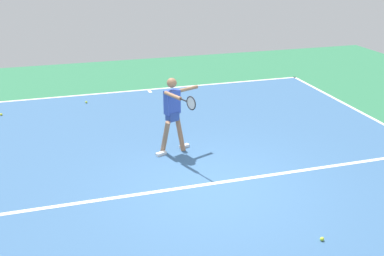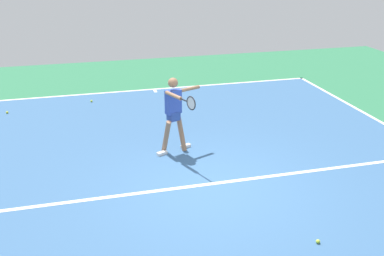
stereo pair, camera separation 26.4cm
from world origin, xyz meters
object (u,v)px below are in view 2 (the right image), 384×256
(tennis_ball_far_corner, at_px, (193,104))
(tennis_ball_by_sideline, at_px, (91,101))
(tennis_ball_centre_court, at_px, (7,112))
(tennis_ball_near_player, at_px, (318,241))
(tennis_player, at_px, (175,110))

(tennis_ball_far_corner, bearing_deg, tennis_ball_by_sideline, -19.08)
(tennis_ball_far_corner, bearing_deg, tennis_ball_centre_court, -6.29)
(tennis_ball_near_player, distance_m, tennis_ball_far_corner, 6.97)
(tennis_player, xyz_separation_m, tennis_ball_near_player, (-1.44, 3.89, -0.97))
(tennis_ball_by_sideline, bearing_deg, tennis_player, 112.57)
(tennis_ball_by_sideline, bearing_deg, tennis_ball_near_player, 111.49)
(tennis_ball_near_player, distance_m, tennis_ball_by_sideline, 8.58)
(tennis_player, xyz_separation_m, tennis_ball_centre_court, (4.05, -3.66, -0.97))
(tennis_ball_centre_court, bearing_deg, tennis_player, 137.93)
(tennis_ball_by_sideline, relative_size, tennis_ball_centre_court, 1.00)
(tennis_ball_centre_court, bearing_deg, tennis_ball_near_player, 126.05)
(tennis_ball_by_sideline, xyz_separation_m, tennis_ball_centre_court, (2.35, 0.43, 0.00))
(tennis_player, relative_size, tennis_ball_by_sideline, 26.58)
(tennis_ball_near_player, bearing_deg, tennis_ball_by_sideline, -68.51)
(tennis_player, height_order, tennis_ball_by_sideline, tennis_player)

